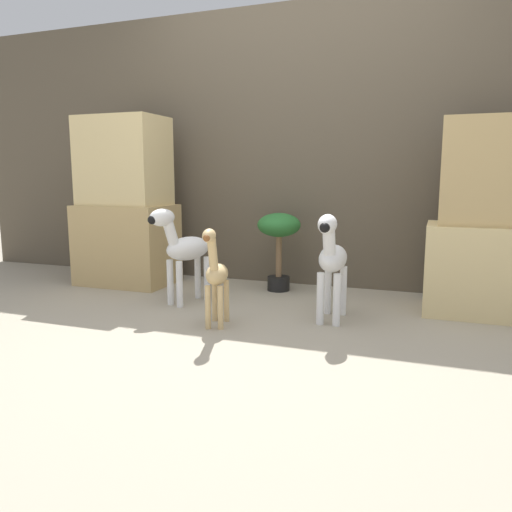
{
  "coord_description": "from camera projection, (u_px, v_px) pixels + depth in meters",
  "views": [
    {
      "loc": [
        1.04,
        -2.47,
        0.88
      ],
      "look_at": [
        -0.06,
        0.53,
        0.36
      ],
      "focal_mm": 35.0,
      "sensor_mm": 36.0,
      "label": 1
    }
  ],
  "objects": [
    {
      "name": "ground_plane",
      "position": [
        234.0,
        335.0,
        2.79
      ],
      "size": [
        14.0,
        14.0,
        0.0
      ],
      "primitive_type": "plane",
      "color": "#9E937F"
    },
    {
      "name": "zebra_left",
      "position": [
        183.0,
        248.0,
        3.41
      ],
      "size": [
        0.3,
        0.51,
        0.67
      ],
      "color": "white",
      "rests_on": "ground_plane"
    },
    {
      "name": "wall_back",
      "position": [
        303.0,
        148.0,
        3.97
      ],
      "size": [
        6.4,
        0.08,
        2.2
      ],
      "color": "brown",
      "rests_on": "ground_plane"
    },
    {
      "name": "potted_palm_front",
      "position": [
        279.0,
        234.0,
        3.81
      ],
      "size": [
        0.33,
        0.33,
        0.6
      ],
      "color": "black",
      "rests_on": "ground_plane"
    },
    {
      "name": "rock_pillar_left",
      "position": [
        126.0,
        207.0,
        4.04
      ],
      "size": [
        0.74,
        0.51,
        1.34
      ],
      "color": "tan",
      "rests_on": "ground_plane"
    },
    {
      "name": "rock_pillar_right",
      "position": [
        489.0,
        227.0,
        3.13
      ],
      "size": [
        0.74,
        0.51,
        1.23
      ],
      "color": "#DBC184",
      "rests_on": "ground_plane"
    },
    {
      "name": "zebra_right",
      "position": [
        332.0,
        258.0,
        2.99
      ],
      "size": [
        0.17,
        0.51,
        0.67
      ],
      "color": "white",
      "rests_on": "ground_plane"
    },
    {
      "name": "giraffe_figurine",
      "position": [
        216.0,
        273.0,
        2.89
      ],
      "size": [
        0.17,
        0.37,
        0.6
      ],
      "color": "tan",
      "rests_on": "ground_plane"
    }
  ]
}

